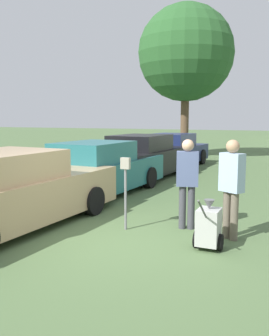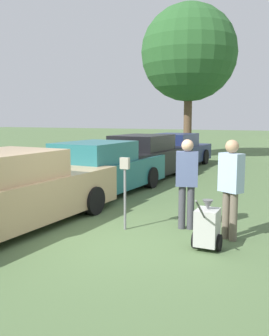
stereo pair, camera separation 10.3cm
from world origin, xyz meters
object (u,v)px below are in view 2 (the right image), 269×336
Objects in this scene: parked_car_black at (144,158)px; person_supervisor at (231,183)px; parked_car_navy at (175,152)px; equipment_cart at (207,227)px; parking_meter at (125,180)px; person_worker at (187,178)px; parked_car_teal at (98,171)px; parked_car_tan at (9,192)px.

person_supervisor is (4.13, -5.66, 0.31)m from parked_car_black.
parked_car_navy reaches higher than equipment_cart.
parked_car_navy reaches higher than parking_meter.
person_supervisor reaches higher than person_worker.
parked_car_navy is at bearing 92.77° from parked_car_teal.
person_worker reaches higher than parked_car_tan.
parked_car_teal is at bearing 92.77° from parked_car_tan.
parked_car_navy is at bearing 92.77° from parked_car_black.
person_supervisor is (1.97, 0.25, 0.05)m from parking_meter.
equipment_cart is at bearing 108.48° from person_worker.
person_supervisor reaches higher than parked_car_black.
person_worker is (1.07, 0.55, 0.03)m from parking_meter.
person_worker is 0.95m from person_supervisor.
person_supervisor reaches higher than parking_meter.
parked_car_teal is (-0.00, 3.50, -0.01)m from parked_car_tan.
person_worker reaches higher than parked_car_teal.
parked_car_teal is 3.73× the size of parking_meter.
parked_car_black is (0.00, 3.25, 0.03)m from parked_car_teal.
parked_car_navy is 2.82× the size of person_worker.
parked_car_black is 3.45m from parked_car_navy.
parked_car_black is at bearing 110.08° from parking_meter.
parked_car_black is at bearing -87.23° from parked_car_navy.
person_worker reaches higher than parked_car_navy.
person_worker reaches higher than parked_car_black.
parked_car_navy is 5.02× the size of equipment_cart.
person_supervisor is (0.90, -0.30, 0.02)m from person_worker.
person_worker is at bearing -67.05° from parked_car_navy.
parked_car_teal is 3.44m from parking_meter.
parked_car_tan is 3.63× the size of parking_meter.
parked_car_navy is at bearing 92.77° from parked_car_tan.
parked_car_teal is 3.25m from parked_car_black.
parked_car_tan is 4.29m from person_supervisor.
parked_car_tan is 2.87× the size of person_supervisor.
parking_meter is 1.89m from equipment_cart.
parked_car_tan is at bearing -87.23° from parked_car_teal.
parked_car_teal is at bearing -87.23° from parked_car_black.
parked_car_tan reaches higher than parking_meter.
parked_car_black is 7.45m from equipment_cart.
person_supervisor is (4.14, -9.10, 0.35)m from parked_car_navy.
parked_car_black is 7.02m from person_supervisor.
parking_meter is (2.16, -9.36, 0.30)m from parked_car_navy.
parked_car_teal is 1.06× the size of parked_car_navy.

